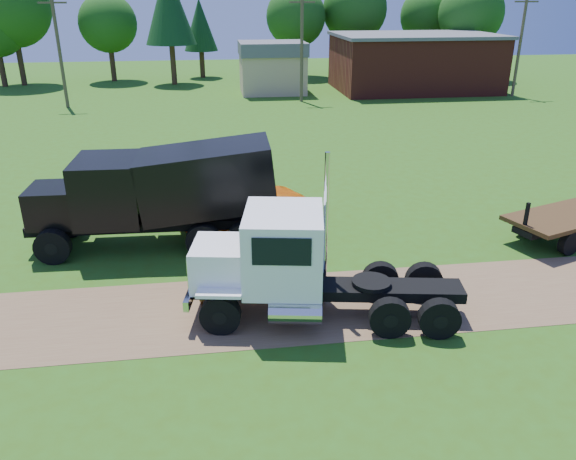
{
  "coord_description": "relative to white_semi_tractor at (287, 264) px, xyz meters",
  "views": [
    {
      "loc": [
        -2.11,
        -14.83,
        8.93
      ],
      "look_at": [
        0.27,
        2.29,
        1.6
      ],
      "focal_mm": 35.0,
      "sensor_mm": 36.0,
      "label": 1
    }
  ],
  "objects": [
    {
      "name": "ground",
      "position": [
        0.14,
        0.35,
        -1.65
      ],
      "size": [
        140.0,
        140.0,
        0.0
      ],
      "primitive_type": "plane",
      "color": "#305512",
      "rests_on": "ground"
    },
    {
      "name": "dirt_track",
      "position": [
        0.14,
        0.35,
        -1.65
      ],
      "size": [
        120.0,
        4.2,
        0.01
      ],
      "primitive_type": "cube",
      "color": "brown",
      "rests_on": "ground"
    },
    {
      "name": "orange_pickup",
      "position": [
        -0.7,
        7.55,
        -0.86
      ],
      "size": [
        6.1,
        3.53,
        1.6
      ],
      "primitive_type": "imported",
      "rotation": [
        0.0,
        0.0,
        1.73
      ],
      "color": "orange",
      "rests_on": "ground"
    },
    {
      "name": "utility_poles",
      "position": [
        6.14,
        35.35,
        3.06
      ],
      "size": [
        42.2,
        0.28,
        9.0
      ],
      "color": "#443826",
      "rests_on": "ground"
    },
    {
      "name": "black_dump_truck",
      "position": [
        -3.86,
        5.62,
        0.54
      ],
      "size": [
        9.24,
        3.06,
        3.98
      ],
      "rotation": [
        0.0,
        0.0,
        -0.03
      ],
      "color": "black",
      "rests_on": "ground"
    },
    {
      "name": "white_semi_tractor",
      "position": [
        0.0,
        0.0,
        0.0
      ],
      "size": [
        8.21,
        3.88,
        4.85
      ],
      "rotation": [
        0.0,
        0.0,
        -0.17
      ],
      "color": "black",
      "rests_on": "ground"
    },
    {
      "name": "tan_shed",
      "position": [
        4.14,
        40.35,
        0.77
      ],
      "size": [
        6.2,
        5.4,
        4.7
      ],
      "color": "tan",
      "rests_on": "ground"
    },
    {
      "name": "tree_row",
      "position": [
        2.38,
        49.92,
        5.14
      ],
      "size": [
        55.82,
        12.34,
        11.62
      ],
      "color": "#392117",
      "rests_on": "ground"
    },
    {
      "name": "brick_building",
      "position": [
        18.14,
        40.35,
        1.0
      ],
      "size": [
        15.4,
        10.4,
        5.3
      ],
      "color": "maroon",
      "rests_on": "ground"
    },
    {
      "name": "spectator_a",
      "position": [
        -2.4,
        0.68,
        -0.83
      ],
      "size": [
        0.68,
        0.72,
        1.65
      ],
      "primitive_type": "imported",
      "rotation": [
        0.0,
        0.0,
        0.9
      ],
      "color": "#999999",
      "rests_on": "ground"
    },
    {
      "name": "spectator_b",
      "position": [
        -1.21,
        9.86,
        -0.67
      ],
      "size": [
        0.96,
        0.76,
        1.96
      ],
      "primitive_type": "imported",
      "rotation": [
        0.0,
        0.0,
        3.16
      ],
      "color": "#999999",
      "rests_on": "ground"
    }
  ]
}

